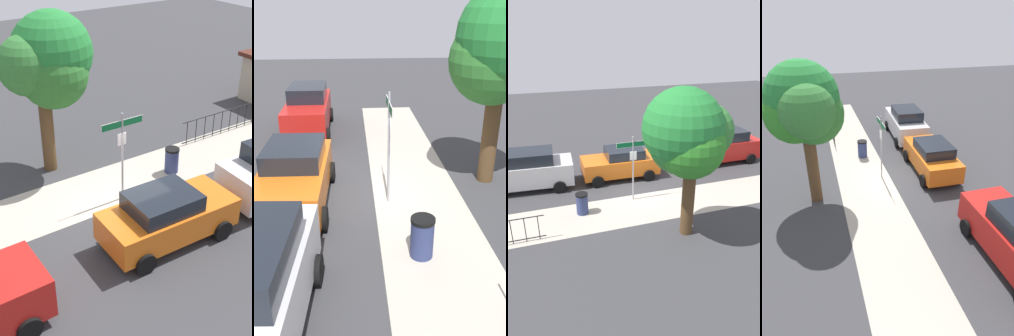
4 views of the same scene
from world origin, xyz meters
TOP-DOWN VIEW (x-y plane):
  - ground_plane at (0.00, 0.00)m, footprint 60.00×60.00m
  - sidewalk_strip at (2.00, 1.30)m, footprint 24.00×2.60m
  - street_sign at (0.43, 0.40)m, footprint 1.56×0.07m
  - shade_tree at (-0.53, 3.68)m, footprint 3.46×3.12m
  - car_orange at (0.30, -2.21)m, footprint 4.16×2.06m
  - iron_fence at (7.41, 2.30)m, footprint 5.49×0.04m
  - trash_bin at (2.98, 0.90)m, footprint 0.55×0.55m

SIDE VIEW (x-z plane):
  - ground_plane at x=0.00m, z-range 0.00..0.00m
  - sidewalk_strip at x=2.00m, z-range 0.00..0.00m
  - trash_bin at x=2.98m, z-range 0.00..0.98m
  - iron_fence at x=7.41m, z-range 0.03..1.10m
  - car_orange at x=0.30m, z-range 0.02..1.72m
  - street_sign at x=0.43m, z-range 0.62..3.81m
  - shade_tree at x=-0.53m, z-range 1.16..7.03m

